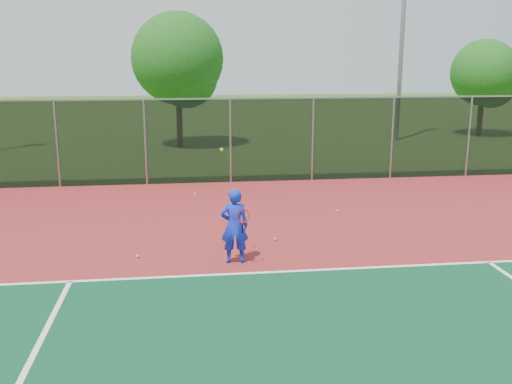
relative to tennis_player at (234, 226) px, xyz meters
The scene contains 11 objects.
ground 5.24m from the tennis_player, 46.07° to the right, with size 120.00×120.00×0.00m, color #2E5618.
court_apron 4.07m from the tennis_player, 25.66° to the right, with size 30.00×20.00×0.02m, color maroon.
fence_back 9.05m from the tennis_player, 66.57° to the left, with size 30.00×0.06×3.03m.
tennis_player is the anchor object (origin of this frame).
practice_ball_2 6.52m from the tennis_player, 96.58° to the left, with size 0.07×0.07×0.07m, color yellow.
practice_ball_3 5.14m from the tennis_player, 48.44° to the left, with size 0.07×0.07×0.07m, color yellow.
practice_ball_6 1.97m from the tennis_player, 51.09° to the left, with size 0.07×0.07×0.07m, color yellow.
practice_ball_7 2.38m from the tennis_player, 165.53° to the left, with size 0.07×0.07×0.07m, color yellow.
floodlight_n 21.44m from the tennis_player, 59.64° to the left, with size 0.90×0.40×12.23m.
tree_back_left 17.24m from the tennis_player, 93.99° to the left, with size 4.50×4.50×6.61m.
tree_back_mid 24.77m from the tennis_player, 49.91° to the left, with size 3.69×3.69×5.42m.
Camera 1 is at (-4.60, -8.18, 4.47)m, focal length 40.00 mm.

